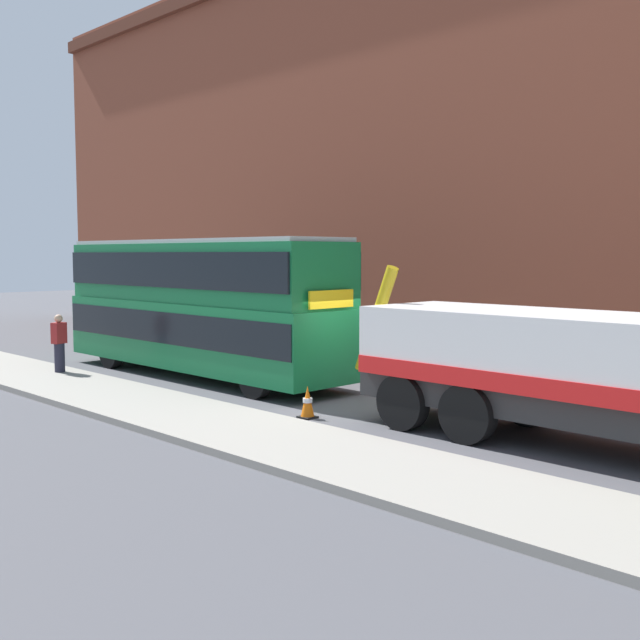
{
  "coord_description": "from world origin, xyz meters",
  "views": [
    {
      "loc": [
        12.09,
        -13.66,
        3.64
      ],
      "look_at": [
        -1.38,
        -0.43,
        2.0
      ],
      "focal_mm": 42.84,
      "sensor_mm": 36.0,
      "label": 1
    }
  ],
  "objects_px": {
    "recovery_tow_truck": "(605,358)",
    "traffic_cone_near_bus": "(308,403)",
    "double_decker_bus": "(199,302)",
    "pedestrian_onlooker": "(59,344)"
  },
  "relations": [
    {
      "from": "pedestrian_onlooker",
      "to": "traffic_cone_near_bus",
      "type": "distance_m",
      "value": 9.38
    },
    {
      "from": "recovery_tow_truck",
      "to": "pedestrian_onlooker",
      "type": "relative_size",
      "value": 5.93
    },
    {
      "from": "traffic_cone_near_bus",
      "to": "pedestrian_onlooker",
      "type": "bearing_deg",
      "value": -171.84
    },
    {
      "from": "double_decker_bus",
      "to": "traffic_cone_near_bus",
      "type": "distance_m",
      "value": 6.95
    },
    {
      "from": "double_decker_bus",
      "to": "recovery_tow_truck",
      "type": "bearing_deg",
      "value": 0.02
    },
    {
      "from": "traffic_cone_near_bus",
      "to": "double_decker_bus",
      "type": "bearing_deg",
      "value": 165.14
    },
    {
      "from": "recovery_tow_truck",
      "to": "traffic_cone_near_bus",
      "type": "relative_size",
      "value": 14.08
    },
    {
      "from": "traffic_cone_near_bus",
      "to": "recovery_tow_truck",
      "type": "bearing_deg",
      "value": 15.97
    },
    {
      "from": "recovery_tow_truck",
      "to": "traffic_cone_near_bus",
      "type": "xyz_separation_m",
      "value": [
        -6.0,
        -1.72,
        -1.42
      ]
    },
    {
      "from": "recovery_tow_truck",
      "to": "double_decker_bus",
      "type": "relative_size",
      "value": 0.92
    }
  ]
}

